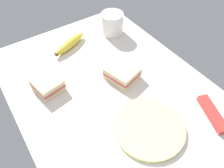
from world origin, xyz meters
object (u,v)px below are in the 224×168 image
at_px(sandwich_main, 122,73).
at_px(banana, 70,44).
at_px(sandwich_side, 47,84).
at_px(snack_bar, 212,114).
at_px(plate_of_food, 149,127).
at_px(coffee_mug_black, 112,23).

distance_m(sandwich_main, banana, 0.28).
bearing_deg(sandwich_main, sandwich_side, 67.74).
height_order(sandwich_main, banana, sandwich_main).
xyz_separation_m(banana, snack_bar, (-0.56, -0.21, -0.01)).
height_order(plate_of_food, coffee_mug_black, coffee_mug_black).
bearing_deg(banana, sandwich_side, 134.44).
distance_m(sandwich_side, snack_bar, 0.55).
xyz_separation_m(coffee_mug_black, sandwich_side, (-0.15, 0.37, -0.03)).
bearing_deg(sandwich_side, coffee_mug_black, -67.74).
distance_m(sandwich_side, banana, 0.24).
height_order(plate_of_food, sandwich_side, sandwich_side).
xyz_separation_m(coffee_mug_black, sandwich_main, (-0.25, 0.13, -0.03)).
bearing_deg(snack_bar, plate_of_food, 90.16).
xyz_separation_m(sandwich_main, sandwich_side, (0.10, 0.25, 0.00)).
bearing_deg(coffee_mug_black, snack_bar, -178.97).
bearing_deg(plate_of_food, sandwich_side, 30.40).
bearing_deg(sandwich_main, banana, 16.14).
bearing_deg(banana, sandwich_main, -163.86).
distance_m(plate_of_food, sandwich_side, 0.37).
height_order(coffee_mug_black, snack_bar, coffee_mug_black).
height_order(coffee_mug_black, sandwich_side, coffee_mug_black).
distance_m(sandwich_main, snack_bar, 0.33).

